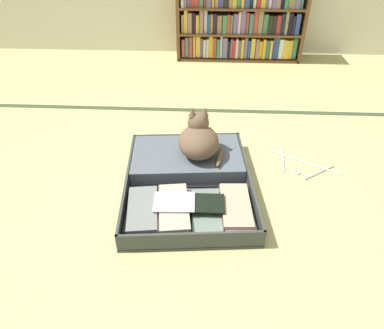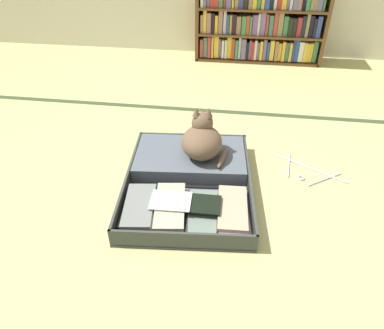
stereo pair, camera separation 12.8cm
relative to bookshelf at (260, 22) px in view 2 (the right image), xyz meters
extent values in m
plane|color=tan|center=(-0.39, -2.24, -0.35)|extent=(10.00, 10.00, 0.00)
cube|color=#39462A|center=(-0.39, -1.14, -0.35)|extent=(4.80, 0.05, 0.00)
cube|color=brown|center=(-0.57, 0.00, 0.01)|extent=(0.03, 0.27, 0.72)
cube|color=brown|center=(0.57, 0.00, 0.01)|extent=(0.03, 0.27, 0.72)
cube|color=brown|center=(0.00, 0.00, -0.34)|extent=(1.14, 0.27, 0.02)
cube|color=brown|center=(0.00, 0.00, -0.10)|extent=(1.11, 0.27, 0.02)
cube|color=#B9413E|center=(-0.52, 0.00, -0.23)|extent=(0.03, 0.23, 0.16)
cube|color=#4B8163|center=(-0.49, 0.01, -0.22)|extent=(0.03, 0.23, 0.18)
cube|color=#B6383D|center=(-0.45, -0.01, -0.22)|extent=(0.03, 0.23, 0.19)
cube|color=gold|center=(-0.42, 0.00, -0.22)|extent=(0.02, 0.23, 0.19)
cube|color=gold|center=(-0.38, 0.01, -0.21)|extent=(0.04, 0.23, 0.20)
cube|color=slate|center=(-0.35, 0.01, -0.23)|extent=(0.02, 0.23, 0.17)
cube|color=silver|center=(-0.32, 0.00, -0.23)|extent=(0.02, 0.23, 0.17)
cube|color=silver|center=(-0.29, 0.00, -0.23)|extent=(0.02, 0.23, 0.17)
cube|color=gold|center=(-0.26, 0.01, -0.22)|extent=(0.04, 0.23, 0.20)
cube|color=#B23A2B|center=(-0.23, -0.01, -0.22)|extent=(0.03, 0.23, 0.19)
cube|color=#38815C|center=(-0.19, -0.01, -0.23)|extent=(0.03, 0.23, 0.17)
cube|color=silver|center=(-0.17, 0.00, -0.22)|extent=(0.02, 0.23, 0.20)
cube|color=slate|center=(-0.13, 0.00, -0.22)|extent=(0.04, 0.23, 0.19)
cube|color=black|center=(-0.09, 0.00, -0.24)|extent=(0.03, 0.23, 0.16)
cube|color=slate|center=(-0.07, 0.00, -0.23)|extent=(0.02, 0.23, 0.17)
cube|color=red|center=(-0.04, -0.01, -0.23)|extent=(0.03, 0.23, 0.17)
cube|color=silver|center=(-0.02, 0.00, -0.23)|extent=(0.02, 0.23, 0.18)
cube|color=slate|center=(0.01, 0.01, -0.24)|extent=(0.02, 0.23, 0.16)
cube|color=yellow|center=(0.03, -0.01, -0.23)|extent=(0.03, 0.23, 0.17)
cube|color=slate|center=(0.07, 0.00, -0.22)|extent=(0.03, 0.23, 0.19)
cube|color=#2B518F|center=(0.10, 0.00, -0.23)|extent=(0.02, 0.23, 0.17)
cube|color=gold|center=(0.13, 0.00, -0.22)|extent=(0.04, 0.23, 0.18)
cube|color=#A0715B|center=(0.17, -0.01, -0.23)|extent=(0.03, 0.23, 0.18)
cube|color=gold|center=(0.20, 0.01, -0.24)|extent=(0.03, 0.23, 0.16)
cube|color=gold|center=(0.24, -0.01, -0.23)|extent=(0.03, 0.23, 0.18)
cube|color=#3F7458|center=(0.27, 0.00, -0.23)|extent=(0.03, 0.23, 0.17)
cube|color=gold|center=(0.30, -0.01, -0.23)|extent=(0.02, 0.23, 0.17)
cube|color=#3E3B96|center=(0.33, 0.00, -0.22)|extent=(0.02, 0.23, 0.19)
cube|color=#264E92|center=(0.35, 0.00, -0.22)|extent=(0.03, 0.23, 0.20)
cube|color=silver|center=(0.39, 0.00, -0.23)|extent=(0.04, 0.23, 0.18)
cube|color=yellow|center=(0.43, 0.00, -0.23)|extent=(0.03, 0.23, 0.17)
cube|color=gold|center=(0.46, 0.00, -0.23)|extent=(0.03, 0.23, 0.17)
cube|color=gold|center=(0.49, 0.01, -0.23)|extent=(0.02, 0.23, 0.17)
cube|color=#377A53|center=(0.52, 0.01, -0.22)|extent=(0.04, 0.23, 0.19)
cube|color=brown|center=(0.00, 0.00, 0.12)|extent=(1.11, 0.27, 0.02)
cube|color=#A27A5E|center=(-0.53, 0.00, -0.01)|extent=(0.02, 0.23, 0.16)
cube|color=gold|center=(-0.50, 0.00, 0.01)|extent=(0.03, 0.23, 0.20)
cube|color=#A17762|center=(-0.46, 0.00, 0.00)|extent=(0.04, 0.23, 0.18)
cube|color=black|center=(-0.42, -0.01, 0.00)|extent=(0.03, 0.23, 0.18)
cube|color=gold|center=(-0.39, 0.00, -0.01)|extent=(0.03, 0.23, 0.16)
cube|color=#956F61|center=(-0.35, 0.00, 0.01)|extent=(0.04, 0.23, 0.20)
cube|color=silver|center=(-0.32, 0.01, 0.01)|extent=(0.03, 0.23, 0.20)
cube|color=#284C8A|center=(-0.29, -0.01, -0.01)|extent=(0.02, 0.23, 0.17)
cube|color=yellow|center=(-0.26, 0.01, -0.01)|extent=(0.02, 0.23, 0.16)
cube|color=#28162A|center=(-0.23, 0.00, -0.01)|extent=(0.04, 0.23, 0.17)
cube|color=#9E6F4B|center=(-0.19, 0.00, -0.01)|extent=(0.04, 0.23, 0.16)
cube|color=#3D8753|center=(-0.15, -0.01, -0.01)|extent=(0.04, 0.23, 0.16)
cube|color=#B44227|center=(-0.11, -0.01, -0.01)|extent=(0.03, 0.23, 0.17)
cube|color=#487B63|center=(-0.08, -0.01, -0.01)|extent=(0.02, 0.23, 0.16)
cube|color=slate|center=(-0.05, 0.00, -0.01)|extent=(0.04, 0.23, 0.17)
cube|color=silver|center=(-0.01, 0.00, 0.00)|extent=(0.02, 0.23, 0.19)
cube|color=slate|center=(0.02, 0.01, 0.01)|extent=(0.04, 0.23, 0.20)
cube|color=#AC4238|center=(0.06, 0.00, 0.00)|extent=(0.02, 0.23, 0.18)
cube|color=#3B7364|center=(0.10, 0.00, -0.01)|extent=(0.04, 0.23, 0.18)
cube|color=#C14337|center=(0.14, 0.01, 0.01)|extent=(0.04, 0.23, 0.20)
cube|color=#8E7953|center=(0.18, 0.00, 0.01)|extent=(0.04, 0.23, 0.20)
cube|color=#447F4F|center=(0.22, 0.01, -0.01)|extent=(0.04, 0.23, 0.17)
cube|color=black|center=(0.26, 0.00, -0.01)|extent=(0.04, 0.23, 0.16)
cube|color=black|center=(0.30, 0.00, -0.01)|extent=(0.03, 0.23, 0.16)
cube|color=#B43138|center=(0.34, 0.01, -0.01)|extent=(0.04, 0.23, 0.16)
cube|color=#192629|center=(0.38, 0.00, 0.00)|extent=(0.03, 0.23, 0.18)
cube|color=gray|center=(0.41, 0.00, 0.01)|extent=(0.03, 0.23, 0.20)
cube|color=black|center=(0.44, 0.00, 0.00)|extent=(0.03, 0.23, 0.18)
cube|color=black|center=(0.47, -0.01, -0.01)|extent=(0.02, 0.23, 0.16)
cube|color=#32468F|center=(0.51, -0.01, 0.00)|extent=(0.04, 0.23, 0.18)
cube|color=#373D39|center=(-0.34, -2.24, -0.34)|extent=(0.67, 0.46, 0.01)
cube|color=#373D39|center=(-0.32, -2.44, -0.30)|extent=(0.63, 0.07, 0.10)
cube|color=#373D39|center=(-0.65, -2.27, -0.30)|extent=(0.05, 0.41, 0.10)
cube|color=#373D39|center=(-0.03, -2.21, -0.30)|extent=(0.05, 0.41, 0.10)
cube|color=#4E495A|center=(-0.34, -2.24, -0.33)|extent=(0.64, 0.44, 0.01)
cube|color=#373D39|center=(-0.38, -1.84, -0.34)|extent=(0.67, 0.46, 0.01)
cube|color=#373D39|center=(-0.40, -1.64, -0.30)|extent=(0.63, 0.07, 0.10)
cube|color=#373D39|center=(-0.69, -1.86, -0.30)|extent=(0.05, 0.41, 0.10)
cube|color=#373D39|center=(-0.07, -1.81, -0.30)|extent=(0.05, 0.41, 0.10)
cube|color=#4E495A|center=(-0.38, -1.84, -0.33)|extent=(0.64, 0.44, 0.01)
cylinder|color=black|center=(-0.36, -2.04, -0.33)|extent=(0.61, 0.07, 0.02)
cube|color=slate|center=(-0.56, -2.26, -0.32)|extent=(0.17, 0.34, 0.02)
cube|color=black|center=(-0.56, -2.26, -0.30)|extent=(0.15, 0.30, 0.02)
cube|color=slate|center=(-0.56, -2.27, -0.28)|extent=(0.17, 0.31, 0.02)
cube|color=gray|center=(-0.41, -2.25, -0.32)|extent=(0.15, 0.35, 0.02)
cube|color=gray|center=(-0.42, -2.25, -0.30)|extent=(0.16, 0.30, 0.02)
cube|color=#B3A88D|center=(-0.41, -2.25, -0.28)|extent=(0.18, 0.33, 0.02)
cube|color=#232A2B|center=(-0.26, -2.24, -0.32)|extent=(0.17, 0.33, 0.02)
cube|color=slate|center=(-0.26, -2.24, -0.30)|extent=(0.16, 0.31, 0.01)
cube|color=#B19B92|center=(-0.11, -2.22, -0.32)|extent=(0.18, 0.36, 0.01)
cube|color=gray|center=(-0.12, -2.22, -0.31)|extent=(0.16, 0.35, 0.02)
cube|color=tan|center=(-0.12, -2.21, -0.29)|extent=(0.15, 0.31, 0.02)
cube|color=white|center=(-0.41, -2.23, -0.26)|extent=(0.20, 0.14, 0.01)
cube|color=black|center=(-0.28, -2.23, -0.27)|extent=(0.21, 0.14, 0.01)
cube|color=#505A65|center=(-0.38, -1.84, -0.29)|extent=(0.63, 0.43, 0.09)
torus|color=white|center=(-0.42, -1.84, -0.26)|extent=(0.14, 0.14, 0.01)
cylinder|color=black|center=(-0.57, -1.67, -0.30)|extent=(0.02, 0.02, 0.09)
cylinder|color=black|center=(-0.22, -1.63, -0.30)|extent=(0.02, 0.02, 0.09)
cube|color=red|center=(-0.26, -2.42, -0.29)|extent=(0.04, 0.01, 0.02)
cube|color=white|center=(-0.17, -2.41, -0.28)|extent=(0.04, 0.01, 0.03)
ellipsoid|color=brown|center=(-0.31, -1.85, -0.17)|extent=(0.24, 0.28, 0.16)
ellipsoid|color=brown|center=(-0.32, -1.78, -0.21)|extent=(0.16, 0.10, 0.09)
sphere|color=brown|center=(-0.32, -1.79, -0.09)|extent=(0.12, 0.12, 0.12)
cone|color=brown|center=(-0.29, -1.79, -0.02)|extent=(0.04, 0.04, 0.05)
cone|color=brown|center=(-0.35, -1.80, -0.02)|extent=(0.04, 0.04, 0.05)
sphere|color=gold|center=(-0.30, -1.74, -0.08)|extent=(0.02, 0.02, 0.02)
sphere|color=gold|center=(-0.34, -1.75, -0.08)|extent=(0.02, 0.02, 0.02)
ellipsoid|color=brown|center=(-0.20, -1.89, -0.23)|extent=(0.06, 0.20, 0.03)
cylinder|color=silver|center=(0.29, -1.76, -0.34)|extent=(0.37, 0.23, 0.01)
cylinder|color=silver|center=(0.36, -1.85, -0.34)|extent=(0.20, 0.14, 0.01)
cylinder|color=silver|center=(0.18, -1.75, -0.34)|extent=(0.04, 0.23, 0.01)
torus|color=silver|center=(0.24, -1.86, -0.34)|extent=(0.06, 0.06, 0.01)
camera|label=1|loc=(-0.27, -3.47, 0.85)|focal=33.34mm
camera|label=2|loc=(-0.14, -3.46, 0.85)|focal=33.34mm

